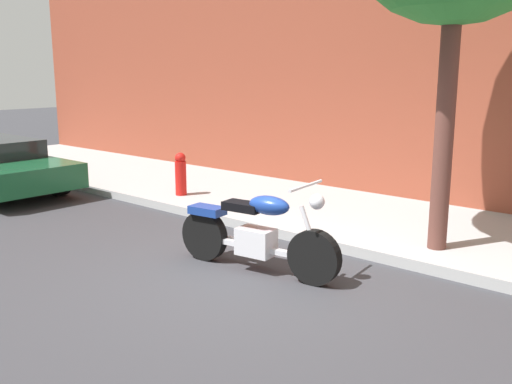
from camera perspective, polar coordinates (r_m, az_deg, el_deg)
The scene contains 4 objects.
ground_plane at distance 6.63m, azimuth -0.07°, elevation -8.68°, with size 60.00×60.00×0.00m, color #38383D.
sidewalk at distance 8.95m, azimuth 12.52°, elevation -3.00°, with size 23.53×3.04×0.14m, color #AAAAAA.
motorcycle at distance 6.77m, azimuth 0.01°, elevation -4.20°, with size 2.17×0.70×1.12m.
fire_hydrant at distance 10.37m, azimuth -7.45°, elevation 1.42°, with size 0.20×0.20×0.91m.
Camera 1 is at (4.08, -4.67, 2.34)m, focal length 40.46 mm.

